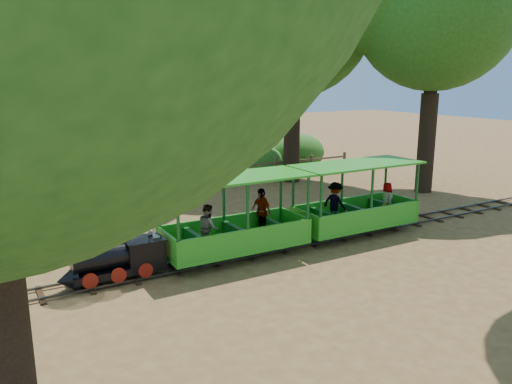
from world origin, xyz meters
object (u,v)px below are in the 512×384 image
carriage_front (236,227)px  fence (172,179)px  locomotive (109,215)px  carriage_rear (354,207)px

carriage_front → fence: 8.07m
locomotive → carriage_front: bearing=-0.8°
carriage_front → fence: (1.26, 7.97, -0.25)m
carriage_front → carriage_rear: same height
carriage_rear → fence: (-2.70, 7.98, -0.25)m
carriage_front → locomotive: bearing=179.2°
locomotive → fence: size_ratio=0.15×
locomotive → carriage_front: 3.26m
locomotive → carriage_rear: 7.18m
locomotive → carriage_rear: (7.14, -0.06, -0.75)m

